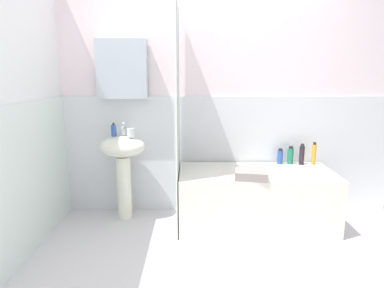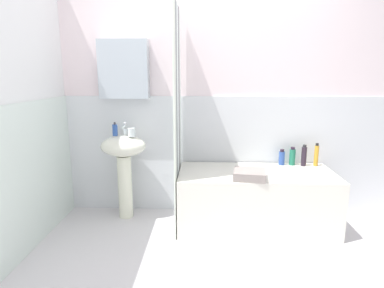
{
  "view_description": "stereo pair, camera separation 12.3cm",
  "coord_description": "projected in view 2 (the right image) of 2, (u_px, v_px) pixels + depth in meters",
  "views": [
    {
      "loc": [
        -0.25,
        -2.04,
        1.42
      ],
      "look_at": [
        -0.24,
        0.87,
        0.79
      ],
      "focal_mm": 30.63,
      "sensor_mm": 36.0,
      "label": 1
    },
    {
      "loc": [
        -0.12,
        -2.04,
        1.42
      ],
      "look_at": [
        -0.24,
        0.87,
        0.79
      ],
      "focal_mm": 30.63,
      "sensor_mm": 36.0,
      "label": 2
    }
  ],
  "objects": [
    {
      "name": "sink",
      "position": [
        124.0,
        158.0,
        3.2
      ],
      "size": [
        0.44,
        0.34,
        0.83
      ],
      "color": "white",
      "rests_on": "ground_plane"
    },
    {
      "name": "soap_dispenser",
      "position": [
        115.0,
        130.0,
        3.16
      ],
      "size": [
        0.05,
        0.05,
        0.13
      ],
      "color": "#2E519F",
      "rests_on": "sink"
    },
    {
      "name": "shampoo_bottle",
      "position": [
        304.0,
        156.0,
        3.21
      ],
      "size": [
        0.05,
        0.05,
        0.21
      ],
      "color": "#2C202D",
      "rests_on": "bathtub"
    },
    {
      "name": "lotion_bottle",
      "position": [
        282.0,
        158.0,
        3.26
      ],
      "size": [
        0.06,
        0.06,
        0.16
      ],
      "color": "#3152A5",
      "rests_on": "bathtub"
    },
    {
      "name": "faucet",
      "position": [
        125.0,
        128.0,
        3.22
      ],
      "size": [
        0.03,
        0.12,
        0.12
      ],
      "color": "silver",
      "rests_on": "sink"
    },
    {
      "name": "towel_folded",
      "position": [
        250.0,
        174.0,
        2.83
      ],
      "size": [
        0.31,
        0.29,
        0.07
      ],
      "primitive_type": "cube",
      "rotation": [
        0.0,
        0.0,
        -0.15
      ],
      "color": "gray",
      "rests_on": "bathtub"
    },
    {
      "name": "conditioner_bottle",
      "position": [
        292.0,
        157.0,
        3.25
      ],
      "size": [
        0.06,
        0.06,
        0.18
      ],
      "color": "#237858",
      "rests_on": "bathtub"
    },
    {
      "name": "body_wash_bottle",
      "position": [
        316.0,
        155.0,
        3.21
      ],
      "size": [
        0.04,
        0.04,
        0.23
      ],
      "color": "gold",
      "rests_on": "bathtub"
    },
    {
      "name": "wall_left_tiled",
      "position": [
        12.0,
        115.0,
        2.45
      ],
      "size": [
        0.07,
        1.81,
        2.4
      ],
      "color": "white",
      "rests_on": "ground_plane"
    },
    {
      "name": "bathtub",
      "position": [
        255.0,
        199.0,
        3.08
      ],
      "size": [
        1.43,
        0.66,
        0.53
      ],
      "primitive_type": "cube",
      "color": "silver",
      "rests_on": "ground_plane"
    },
    {
      "name": "shower_curtain",
      "position": [
        177.0,
        121.0,
        2.96
      ],
      "size": [
        0.01,
        0.66,
        2.0
      ],
      "color": "white",
      "rests_on": "ground_plane"
    },
    {
      "name": "ground_plane",
      "position": [
        222.0,
        284.0,
        2.29
      ],
      "size": [
        4.8,
        5.6,
        0.04
      ],
      "primitive_type": "cube",
      "color": "silver"
    },
    {
      "name": "wall_back_tiled",
      "position": [
        212.0,
        102.0,
        3.28
      ],
      "size": [
        3.6,
        0.18,
        2.4
      ],
      "color": "white",
      "rests_on": "ground_plane"
    },
    {
      "name": "toothbrush_cup",
      "position": [
        132.0,
        132.0,
        3.12
      ],
      "size": [
        0.07,
        0.07,
        0.08
      ],
      "primitive_type": "cylinder",
      "color": "silver",
      "rests_on": "sink"
    }
  ]
}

